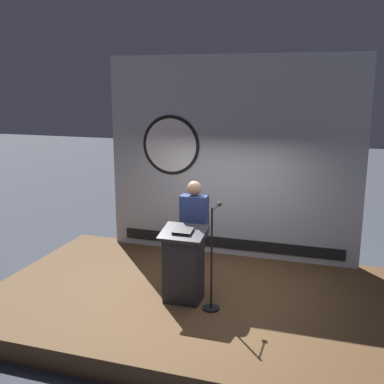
# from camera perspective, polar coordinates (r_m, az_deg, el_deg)

# --- Properties ---
(ground_plane) EXTENTS (40.00, 40.00, 0.00)m
(ground_plane) POSITION_cam_1_polar(r_m,az_deg,el_deg) (7.46, 1.00, -14.31)
(ground_plane) COLOR #383D47
(stage_platform) EXTENTS (6.40, 4.00, 0.30)m
(stage_platform) POSITION_cam_1_polar(r_m,az_deg,el_deg) (7.40, 1.01, -13.28)
(stage_platform) COLOR brown
(stage_platform) RESTS_ON ground
(banner_display) EXTENTS (4.59, 0.12, 3.60)m
(banner_display) POSITION_cam_1_polar(r_m,az_deg,el_deg) (8.52, 4.53, 3.98)
(banner_display) COLOR #B2B7C1
(banner_display) RESTS_ON stage_platform
(podium) EXTENTS (0.64, 0.50, 1.11)m
(podium) POSITION_cam_1_polar(r_m,az_deg,el_deg) (6.95, -1.03, -8.81)
(podium) COLOR #26262B
(podium) RESTS_ON stage_platform
(speaker_person) EXTENTS (0.40, 0.26, 1.70)m
(speaker_person) POSITION_cam_1_polar(r_m,az_deg,el_deg) (7.26, 0.27, -5.09)
(speaker_person) COLOR black
(speaker_person) RESTS_ON stage_platform
(microphone_stand) EXTENTS (0.24, 0.54, 1.49)m
(microphone_stand) POSITION_cam_1_polar(r_m,az_deg,el_deg) (6.75, 2.47, -9.68)
(microphone_stand) COLOR black
(microphone_stand) RESTS_ON stage_platform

